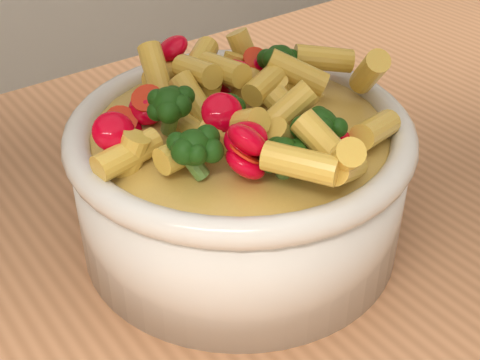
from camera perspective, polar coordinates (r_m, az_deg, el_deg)
serving_bowl at (r=0.50m, az=0.00°, el=0.12°), size 0.25×0.25×0.11m
pasta_salad at (r=0.46m, az=0.00°, el=6.87°), size 0.20×0.20×0.04m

